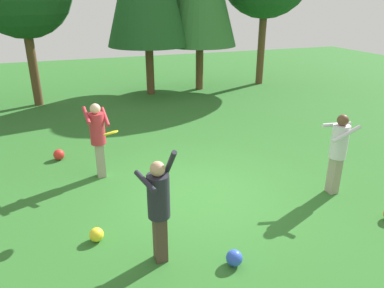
{
  "coord_description": "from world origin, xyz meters",
  "views": [
    {
      "loc": [
        -2.51,
        -6.25,
        3.86
      ],
      "look_at": [
        -0.13,
        0.32,
        1.05
      ],
      "focal_mm": 33.88,
      "sensor_mm": 36.0,
      "label": 1
    }
  ],
  "objects_px": {
    "person_bystander": "(338,148)",
    "ball_yellow": "(96,235)",
    "frisbee": "(111,133)",
    "person_thrower": "(159,203)",
    "person_catcher": "(98,134)",
    "ball_blue": "(234,258)",
    "ball_red": "(59,155)"
  },
  "relations": [
    {
      "from": "person_bystander",
      "to": "ball_yellow",
      "type": "height_order",
      "value": "person_bystander"
    },
    {
      "from": "frisbee",
      "to": "ball_yellow",
      "type": "xyz_separation_m",
      "value": [
        -0.5,
        -0.96,
        -1.46
      ]
    },
    {
      "from": "person_thrower",
      "to": "person_catcher",
      "type": "relative_size",
      "value": 1.08
    },
    {
      "from": "person_bystander",
      "to": "frisbee",
      "type": "relative_size",
      "value": 4.66
    },
    {
      "from": "ball_yellow",
      "to": "ball_blue",
      "type": "relative_size",
      "value": 0.95
    },
    {
      "from": "ball_yellow",
      "to": "ball_red",
      "type": "xyz_separation_m",
      "value": [
        -0.54,
        3.78,
        0.01
      ]
    },
    {
      "from": "person_thrower",
      "to": "ball_blue",
      "type": "bearing_deg",
      "value": -129.67
    },
    {
      "from": "person_thrower",
      "to": "person_bystander",
      "type": "distance_m",
      "value": 4.1
    },
    {
      "from": "ball_yellow",
      "to": "ball_blue",
      "type": "bearing_deg",
      "value": -34.76
    },
    {
      "from": "person_bystander",
      "to": "ball_blue",
      "type": "bearing_deg",
      "value": 36.57
    },
    {
      "from": "ball_yellow",
      "to": "frisbee",
      "type": "bearing_deg",
      "value": 62.24
    },
    {
      "from": "person_catcher",
      "to": "ball_yellow",
      "type": "height_order",
      "value": "person_catcher"
    },
    {
      "from": "ball_yellow",
      "to": "ball_red",
      "type": "height_order",
      "value": "ball_red"
    },
    {
      "from": "person_thrower",
      "to": "person_catcher",
      "type": "xyz_separation_m",
      "value": [
        -0.53,
        3.29,
        0.02
      ]
    },
    {
      "from": "person_catcher",
      "to": "ball_yellow",
      "type": "distance_m",
      "value": 2.66
    },
    {
      "from": "frisbee",
      "to": "ball_blue",
      "type": "distance_m",
      "value": 3.08
    },
    {
      "from": "frisbee",
      "to": "person_catcher",
      "type": "bearing_deg",
      "value": 94.62
    },
    {
      "from": "person_catcher",
      "to": "ball_blue",
      "type": "bearing_deg",
      "value": 17.66
    },
    {
      "from": "frisbee",
      "to": "ball_blue",
      "type": "height_order",
      "value": "frisbee"
    },
    {
      "from": "person_thrower",
      "to": "ball_blue",
      "type": "height_order",
      "value": "person_thrower"
    },
    {
      "from": "ball_yellow",
      "to": "ball_red",
      "type": "bearing_deg",
      "value": 98.07
    },
    {
      "from": "ball_blue",
      "to": "person_catcher",
      "type": "bearing_deg",
      "value": 112.28
    },
    {
      "from": "person_thrower",
      "to": "person_bystander",
      "type": "relative_size",
      "value": 1.09
    },
    {
      "from": "person_bystander",
      "to": "ball_yellow",
      "type": "xyz_separation_m",
      "value": [
        -4.92,
        -0.01,
        -0.91
      ]
    },
    {
      "from": "person_bystander",
      "to": "ball_red",
      "type": "relative_size",
      "value": 6.3
    },
    {
      "from": "person_thrower",
      "to": "person_bystander",
      "type": "bearing_deg",
      "value": -91.07
    },
    {
      "from": "person_thrower",
      "to": "frisbee",
      "type": "height_order",
      "value": "person_thrower"
    },
    {
      "from": "person_thrower",
      "to": "ball_yellow",
      "type": "distance_m",
      "value": 1.52
    },
    {
      "from": "person_thrower",
      "to": "ball_red",
      "type": "bearing_deg",
      "value": 4.59
    },
    {
      "from": "frisbee",
      "to": "ball_yellow",
      "type": "bearing_deg",
      "value": -117.76
    },
    {
      "from": "person_catcher",
      "to": "ball_red",
      "type": "bearing_deg",
      "value": -149.84
    },
    {
      "from": "person_bystander",
      "to": "ball_blue",
      "type": "distance_m",
      "value": 3.4
    }
  ]
}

